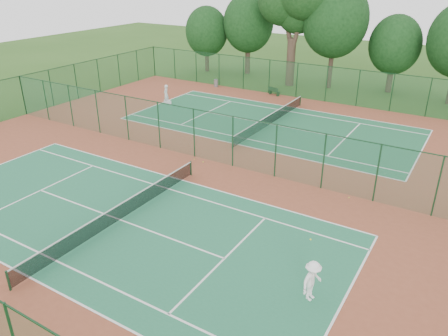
{
  "coord_description": "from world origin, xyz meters",
  "views": [
    {
      "loc": [
        14.87,
        -22.91,
        12.08
      ],
      "look_at": [
        3.03,
        -3.54,
        1.6
      ],
      "focal_mm": 35.0,
      "sensor_mm": 36.0,
      "label": 1
    }
  ],
  "objects": [
    {
      "name": "ground",
      "position": [
        0.0,
        0.0,
        0.0
      ],
      "size": [
        120.0,
        120.0,
        0.0
      ],
      "primitive_type": "plane",
      "color": "#2C541A",
      "rests_on": "ground"
    },
    {
      "name": "red_pad",
      "position": [
        0.0,
        0.0,
        0.01
      ],
      "size": [
        40.0,
        36.0,
        0.01
      ],
      "primitive_type": "cube",
      "color": "brown",
      "rests_on": "ground"
    },
    {
      "name": "court_near",
      "position": [
        0.0,
        -9.0,
        0.01
      ],
      "size": [
        23.77,
        10.97,
        0.01
      ],
      "primitive_type": "cube",
      "color": "#216B47",
      "rests_on": "red_pad"
    },
    {
      "name": "court_far",
      "position": [
        0.0,
        9.0,
        0.01
      ],
      "size": [
        23.77,
        10.97,
        0.01
      ],
      "primitive_type": "cube",
      "color": "#1E613C",
      "rests_on": "red_pad"
    },
    {
      "name": "fence_north",
      "position": [
        0.0,
        18.0,
        1.76
      ],
      "size": [
        40.0,
        0.09,
        3.5
      ],
      "color": "#1B522C",
      "rests_on": "ground"
    },
    {
      "name": "fence_west",
      "position": [
        -20.0,
        0.0,
        1.76
      ],
      "size": [
        0.09,
        36.0,
        3.5
      ],
      "rotation": [
        0.0,
        0.0,
        1.57
      ],
      "color": "#174527",
      "rests_on": "ground"
    },
    {
      "name": "fence_divider",
      "position": [
        0.0,
        0.0,
        1.76
      ],
      "size": [
        40.0,
        0.09,
        3.5
      ],
      "color": "#1A4F35",
      "rests_on": "ground"
    },
    {
      "name": "tennis_net_near",
      "position": [
        0.0,
        -9.0,
        0.54
      ],
      "size": [
        0.1,
        12.9,
        0.97
      ],
      "color": "#163D24",
      "rests_on": "ground"
    },
    {
      "name": "tennis_net_far",
      "position": [
        0.0,
        9.0,
        0.54
      ],
      "size": [
        0.1,
        12.9,
        0.97
      ],
      "color": "#13341A",
      "rests_on": "ground"
    },
    {
      "name": "player_near",
      "position": [
        10.71,
        -9.46,
        0.9
      ],
      "size": [
        0.91,
        1.26,
        1.77
      ],
      "primitive_type": "imported",
      "rotation": [
        0.0,
        0.0,
        1.33
      ],
      "color": "white",
      "rests_on": "court_near"
    },
    {
      "name": "player_far",
      "position": [
        -11.38,
        9.32,
        0.93
      ],
      "size": [
        0.58,
        0.75,
        1.82
      ],
      "primitive_type": "imported",
      "rotation": [
        0.0,
        0.0,
        -1.33
      ],
      "color": "silver",
      "rests_on": "court_far"
    },
    {
      "name": "trash_bin",
      "position": [
        -10.75,
        17.32,
        0.42
      ],
      "size": [
        0.56,
        0.56,
        0.83
      ],
      "primitive_type": "cylinder",
      "rotation": [
        0.0,
        0.0,
        -0.24
      ],
      "color": "slate",
      "rests_on": "red_pad"
    },
    {
      "name": "bench",
      "position": [
        -3.77,
        17.46,
        0.45
      ],
      "size": [
        1.43,
        0.82,
        0.85
      ],
      "rotation": [
        0.0,
        0.0,
        -0.33
      ],
      "color": "#123419",
      "rests_on": "red_pad"
    },
    {
      "name": "kit_bag",
      "position": [
        -11.25,
        9.32,
        0.18
      ],
      "size": [
        0.95,
        0.67,
        0.33
      ],
      "primitive_type": "cube",
      "rotation": [
        0.0,
        0.0,
        -0.41
      ],
      "color": "silver",
      "rests_on": "red_pad"
    },
    {
      "name": "stray_ball_a",
      "position": [
        -0.46,
        -0.54,
        0.05
      ],
      "size": [
        0.07,
        0.07,
        0.07
      ],
      "primitive_type": "sphere",
      "color": "#B7CC2F",
      "rests_on": "red_pad"
    },
    {
      "name": "stray_ball_b",
      "position": [
        9.51,
        -0.38,
        0.05
      ],
      "size": [
        0.07,
        0.07,
        0.07
      ],
      "primitive_type": "sphere",
      "color": "#C7DA32",
      "rests_on": "red_pad"
    },
    {
      "name": "stray_ball_c",
      "position": [
        -1.23,
        -0.5,
        0.04
      ],
      "size": [
        0.07,
        0.07,
        0.07
      ],
      "primitive_type": "sphere",
      "color": "gold",
      "rests_on": "red_pad"
    },
    {
      "name": "evergreen_row",
      "position": [
        0.5,
        24.25,
        0.0
      ],
      "size": [
        39.0,
        5.0,
        12.0
      ],
      "primitive_type": null,
      "color": "black",
      "rests_on": "ground"
    }
  ]
}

